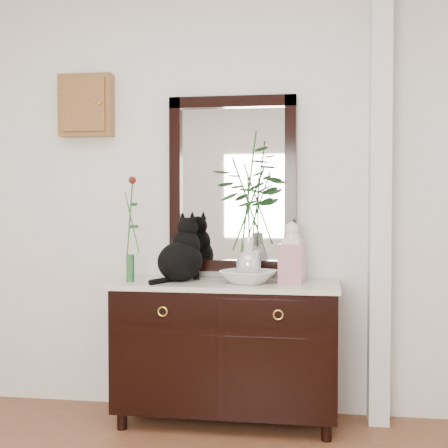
% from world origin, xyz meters
% --- Properties ---
extents(wall_back, '(3.60, 0.04, 2.70)m').
position_xyz_m(wall_back, '(0.00, 1.98, 1.35)').
color(wall_back, silver).
rests_on(wall_back, ground).
extents(pilaster, '(0.12, 0.20, 2.70)m').
position_xyz_m(pilaster, '(1.00, 1.90, 1.35)').
color(pilaster, silver).
rests_on(pilaster, ground).
extents(sideboard, '(1.33, 0.52, 0.82)m').
position_xyz_m(sideboard, '(0.10, 1.73, 0.47)').
color(sideboard, black).
rests_on(sideboard, ground).
extents(wall_mirror, '(0.80, 0.06, 1.10)m').
position_xyz_m(wall_mirror, '(0.10, 1.97, 1.44)').
color(wall_mirror, black).
rests_on(wall_mirror, wall_back).
extents(key_cabinet, '(0.35, 0.10, 0.40)m').
position_xyz_m(key_cabinet, '(-0.85, 1.94, 1.95)').
color(key_cabinet, brown).
rests_on(key_cabinet, wall_back).
extents(cat, '(0.39, 0.42, 0.39)m').
position_xyz_m(cat, '(-0.19, 1.75, 1.05)').
color(cat, black).
rests_on(cat, sideboard).
extents(lotus_bowl, '(0.41, 0.41, 0.08)m').
position_xyz_m(lotus_bowl, '(0.24, 1.70, 0.89)').
color(lotus_bowl, silver).
rests_on(lotus_bowl, sideboard).
extents(vase_branches, '(0.54, 0.54, 0.88)m').
position_xyz_m(vase_branches, '(0.24, 1.70, 1.31)').
color(vase_branches, silver).
rests_on(vase_branches, lotus_bowl).
extents(bud_vase_rose, '(0.09, 0.09, 0.64)m').
position_xyz_m(bud_vase_rose, '(-0.47, 1.65, 1.17)').
color(bud_vase_rose, '#2B6434').
rests_on(bud_vase_rose, sideboard).
extents(ginger_jar, '(0.16, 0.16, 0.37)m').
position_xyz_m(ginger_jar, '(0.49, 1.74, 1.04)').
color(ginger_jar, silver).
rests_on(ginger_jar, sideboard).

